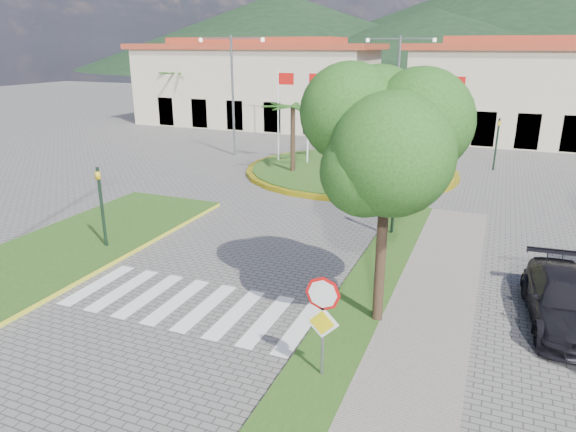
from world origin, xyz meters
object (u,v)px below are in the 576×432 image
at_px(roundabout_island, 351,170).
at_px(white_van, 334,126).
at_px(stop_sign, 323,312).
at_px(car_dark_b, 433,134).
at_px(car_side_right, 566,301).
at_px(car_dark_a, 370,140).
at_px(deciduous_tree, 388,139).

xyz_separation_m(roundabout_island, white_van, (-5.59, 14.26, 0.35)).
relative_size(stop_sign, car_dark_b, 0.82).
relative_size(car_dark_b, car_side_right, 0.68).
xyz_separation_m(car_dark_a, car_dark_b, (3.91, 5.17, -0.14)).
bearing_deg(car_dark_a, car_side_right, -177.59).
bearing_deg(car_dark_a, roundabout_island, 162.21).
bearing_deg(car_side_right, roundabout_island, 119.41).
height_order(roundabout_island, car_side_right, roundabout_island).
relative_size(stop_sign, deciduous_tree, 0.39).
relative_size(deciduous_tree, car_side_right, 1.44).
height_order(car_dark_a, car_side_right, car_side_right).
height_order(white_van, car_dark_b, car_dark_b).
relative_size(car_dark_a, car_side_right, 0.84).
bearing_deg(car_dark_a, white_van, 14.41).
bearing_deg(stop_sign, car_dark_b, 93.01).
distance_m(white_van, car_side_right, 33.29).
bearing_deg(stop_sign, car_side_right, 43.11).
bearing_deg(car_dark_b, car_dark_a, 154.31).
xyz_separation_m(stop_sign, white_van, (-10.48, 34.30, -1.27)).
distance_m(stop_sign, deciduous_tree, 4.59).
distance_m(white_van, car_dark_a, 7.91).
bearing_deg(deciduous_tree, car_dark_a, 104.05).
xyz_separation_m(stop_sign, deciduous_tree, (0.60, 3.04, 3.38)).
distance_m(deciduous_tree, car_dark_b, 30.62).
height_order(stop_sign, car_dark_b, stop_sign).
bearing_deg(car_side_right, deciduous_tree, -162.30).
height_order(white_van, car_dark_a, car_dark_a).
relative_size(white_van, car_dark_a, 0.95).
distance_m(roundabout_island, white_van, 15.32).
xyz_separation_m(stop_sign, car_side_right, (5.38, 5.04, -1.11)).
bearing_deg(white_van, car_side_right, -170.92).
xyz_separation_m(white_van, car_side_right, (15.86, -29.26, 0.16)).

